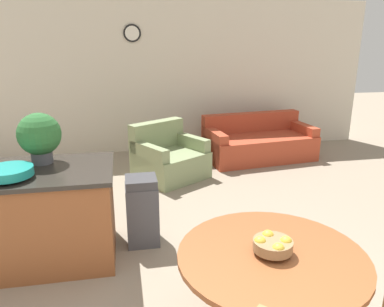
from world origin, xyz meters
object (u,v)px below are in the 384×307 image
teal_bowl (9,172)px  dining_table (270,278)px  fruit_bowl (273,245)px  armchair (169,159)px  kitchen_island (37,216)px  trash_bin (142,211)px  couch (258,143)px  potted_plant (39,136)px

teal_bowl → dining_table: bearing=-34.9°
fruit_bowl → armchair: size_ratio=0.20×
kitchen_island → trash_bin: size_ratio=2.01×
teal_bowl → couch: bearing=40.7°
fruit_bowl → kitchen_island: 2.26m
kitchen_island → potted_plant: 0.74m
kitchen_island → potted_plant: bearing=71.5°
dining_table → fruit_bowl: (-0.00, 0.00, 0.24)m
dining_table → armchair: size_ratio=0.96×
trash_bin → couch: couch is taller
kitchen_island → armchair: bearing=53.3°
dining_table → couch: size_ratio=0.61×
dining_table → teal_bowl: bearing=145.1°
teal_bowl → couch: 4.37m
dining_table → trash_bin: (-0.72, 1.59, -0.23)m
fruit_bowl → potted_plant: 2.35m
potted_plant → couch: 4.02m
fruit_bowl → teal_bowl: bearing=145.1°
trash_bin → armchair: 1.93m
kitchen_island → trash_bin: (0.97, 0.13, -0.10)m
potted_plant → armchair: potted_plant is taller
kitchen_island → trash_bin: bearing=7.8°
teal_bowl → couch: (3.27, 2.82, -0.70)m
dining_table → potted_plant: size_ratio=2.46×
potted_plant → trash_bin: 1.22m
dining_table → kitchen_island: (-1.69, 1.46, -0.13)m
potted_plant → couch: potted_plant is taller
dining_table → teal_bowl: 2.25m
fruit_bowl → trash_bin: fruit_bowl is taller
dining_table → teal_bowl: size_ratio=3.01×
dining_table → couch: (1.45, 4.08, -0.32)m
dining_table → kitchen_island: 2.24m
teal_bowl → couch: size_ratio=0.20×
kitchen_island → couch: kitchen_island is taller
potted_plant → armchair: size_ratio=0.39×
dining_table → armchair: (-0.21, 3.45, -0.31)m
teal_bowl → trash_bin: teal_bowl is taller
kitchen_island → dining_table: bearing=-40.8°
dining_table → fruit_bowl: 0.24m
dining_table → armchair: armchair is taller
dining_table → potted_plant: 2.39m
teal_bowl → armchair: size_ratio=0.32×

